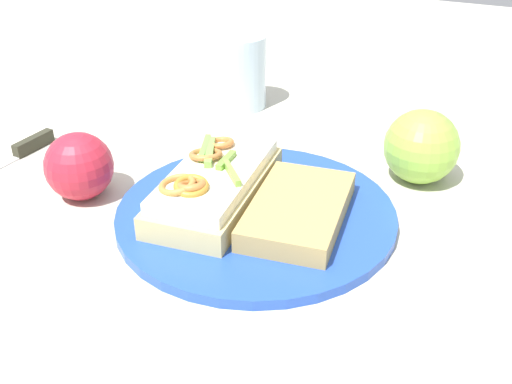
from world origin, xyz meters
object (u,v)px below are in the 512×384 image
object	(u,v)px
plate	(256,214)
drinking_glass	(240,71)
sandwich	(213,186)
knife	(24,149)
apple_1	(421,147)
apple_2	(79,166)
bread_slice_side	(300,208)

from	to	relation	value
plate	drinking_glass	xyz separation A→B (m)	(-0.26, -0.14, 0.04)
sandwich	knife	distance (m)	0.27
apple_1	knife	xyz separation A→B (m)	(0.13, -0.44, -0.03)
plate	apple_2	distance (m)	0.19
sandwich	drinking_glass	world-z (taller)	drinking_glass
sandwich	apple_2	bearing A→B (deg)	97.38
knife	drinking_glass	bearing A→B (deg)	149.52
bread_slice_side	apple_1	size ratio (longest dim) A/B	1.76
drinking_glass	knife	xyz separation A→B (m)	(0.24, -0.17, -0.04)
plate	apple_1	distance (m)	0.20
apple_1	apple_2	world-z (taller)	apple_1
sandwich	plate	bearing A→B (deg)	-89.49
bread_slice_side	apple_1	bearing A→B (deg)	-37.86
sandwich	knife	bearing A→B (deg)	80.74
knife	bread_slice_side	bearing A→B (deg)	92.88
apple_2	drinking_glass	world-z (taller)	drinking_glass
apple_2	knife	xyz separation A→B (m)	(-0.05, -0.13, -0.03)
plate	apple_1	world-z (taller)	apple_1
drinking_glass	knife	bearing A→B (deg)	-35.71
sandwich	apple_1	xyz separation A→B (m)	(-0.15, 0.18, 0.01)
apple_2	knife	world-z (taller)	apple_2
plate	sandwich	world-z (taller)	sandwich
plate	bread_slice_side	xyz separation A→B (m)	(-0.00, 0.04, 0.02)
plate	bread_slice_side	bearing A→B (deg)	94.52
drinking_glass	knife	size ratio (longest dim) A/B	0.75
sandwich	apple_1	distance (m)	0.23
apple_2	bread_slice_side	bearing A→B (deg)	99.15
apple_1	drinking_glass	world-z (taller)	drinking_glass
apple_1	plate	bearing A→B (deg)	-42.45
sandwich	knife	size ratio (longest dim) A/B	1.40
apple_2	knife	bearing A→B (deg)	-112.36
drinking_glass	apple_1	bearing A→B (deg)	66.89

